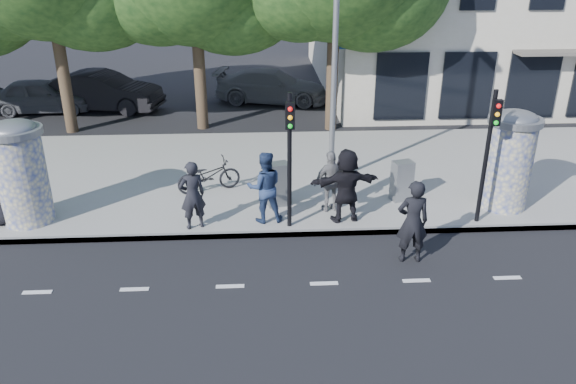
{
  "coord_description": "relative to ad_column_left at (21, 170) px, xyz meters",
  "views": [
    {
      "loc": [
        -1.33,
        -8.69,
        6.64
      ],
      "look_at": [
        -0.66,
        3.5,
        1.23
      ],
      "focal_mm": 35.0,
      "sensor_mm": 36.0,
      "label": 1
    }
  ],
  "objects": [
    {
      "name": "ground",
      "position": [
        7.2,
        -4.5,
        -1.54
      ],
      "size": [
        120.0,
        120.0,
        0.0
      ],
      "primitive_type": "plane",
      "color": "black",
      "rests_on": "ground"
    },
    {
      "name": "sidewalk",
      "position": [
        7.2,
        3.0,
        -1.46
      ],
      "size": [
        40.0,
        8.0,
        0.15
      ],
      "primitive_type": "cube",
      "color": "gray",
      "rests_on": "ground"
    },
    {
      "name": "curb",
      "position": [
        7.2,
        -0.95,
        -1.46
      ],
      "size": [
        40.0,
        0.1,
        0.16
      ],
      "primitive_type": "cube",
      "color": "slate",
      "rests_on": "ground"
    },
    {
      "name": "lane_dash_far",
      "position": [
        7.2,
        -3.1,
        -1.53
      ],
      "size": [
        32.0,
        0.12,
        0.01
      ],
      "primitive_type": "cube",
      "color": "silver",
      "rests_on": "ground"
    },
    {
      "name": "ad_column_left",
      "position": [
        0.0,
        0.0,
        0.0
      ],
      "size": [
        1.36,
        1.36,
        2.65
      ],
      "color": "beige",
      "rests_on": "sidewalk"
    },
    {
      "name": "ad_column_right",
      "position": [
        12.4,
        0.2,
        0.0
      ],
      "size": [
        1.36,
        1.36,
        2.65
      ],
      "color": "beige",
      "rests_on": "sidewalk"
    },
    {
      "name": "traffic_pole_near",
      "position": [
        6.6,
        -0.71,
        0.69
      ],
      "size": [
        0.22,
        0.31,
        3.4
      ],
      "color": "black",
      "rests_on": "sidewalk"
    },
    {
      "name": "traffic_pole_far",
      "position": [
        11.4,
        -0.71,
        0.69
      ],
      "size": [
        0.22,
        0.31,
        3.4
      ],
      "color": "black",
      "rests_on": "sidewalk"
    },
    {
      "name": "street_lamp",
      "position": [
        8.0,
        2.13,
        3.26
      ],
      "size": [
        0.25,
        0.93,
        8.0
      ],
      "color": "slate",
      "rests_on": "sidewalk"
    },
    {
      "name": "ped_a",
      "position": [
        -0.55,
        -0.11,
        -0.44
      ],
      "size": [
        1.09,
        0.91,
        1.91
      ],
      "primitive_type": "imported",
      "rotation": [
        0.0,
        0.0,
        3.53
      ],
      "color": "black",
      "rests_on": "sidewalk"
    },
    {
      "name": "ped_b",
      "position": [
        4.23,
        -0.61,
        -0.51
      ],
      "size": [
        0.75,
        0.62,
        1.75
      ],
      "primitive_type": "imported",
      "rotation": [
        0.0,
        0.0,
        3.51
      ],
      "color": "black",
      "rests_on": "sidewalk"
    },
    {
      "name": "ped_c",
      "position": [
        6.0,
        -0.33,
        -0.46
      ],
      "size": [
        0.96,
        0.78,
        1.85
      ],
      "primitive_type": "imported",
      "rotation": [
        0.0,
        0.0,
        3.24
      ],
      "color": "navy",
      "rests_on": "sidewalk"
    },
    {
      "name": "ped_e",
      "position": [
        7.73,
        0.19,
        -0.56
      ],
      "size": [
        1.09,
        0.82,
        1.65
      ],
      "primitive_type": "imported",
      "rotation": [
        0.0,
        0.0,
        3.45
      ],
      "color": "slate",
      "rests_on": "sidewalk"
    },
    {
      "name": "ped_f",
      "position": [
        8.04,
        -0.41,
        -0.43
      ],
      "size": [
        1.85,
        0.9,
        1.91
      ],
      "primitive_type": "imported",
      "rotation": [
        0.0,
        0.0,
        3.3
      ],
      "color": "black",
      "rests_on": "sidewalk"
    },
    {
      "name": "man_road",
      "position": [
        9.25,
        -2.24,
        -0.55
      ],
      "size": [
        0.72,
        0.48,
        1.97
      ],
      "primitive_type": "imported",
      "rotation": [
        0.0,
        0.0,
        3.13
      ],
      "color": "black",
      "rests_on": "ground"
    },
    {
      "name": "bicycle",
      "position": [
        4.44,
        1.63,
        -0.91
      ],
      "size": [
        1.19,
        1.92,
        0.95
      ],
      "primitive_type": "imported",
      "rotation": [
        0.0,
        0.0,
        1.9
      ],
      "color": "black",
      "rests_on": "sidewalk"
    },
    {
      "name": "cabinet_left",
      "position": [
        6.35,
        0.62,
        -0.79
      ],
      "size": [
        0.65,
        0.54,
        1.19
      ],
      "primitive_type": "cube",
      "rotation": [
        0.0,
        0.0,
        0.25
      ],
      "color": "slate",
      "rests_on": "sidewalk"
    },
    {
      "name": "cabinet_right",
      "position": [
        9.76,
        0.75,
        -0.83
      ],
      "size": [
        0.61,
        0.51,
        1.11
      ],
      "primitive_type": "cube",
      "rotation": [
        0.0,
        0.0,
        0.25
      ],
      "color": "gray",
      "rests_on": "sidewalk"
    },
    {
      "name": "car_left",
      "position": [
        -3.31,
        10.81,
        -0.81
      ],
      "size": [
        1.87,
        4.34,
        1.46
      ],
      "primitive_type": "imported",
      "rotation": [
        0.0,
        0.0,
        1.61
      ],
      "color": "#505157",
      "rests_on": "ground"
    },
    {
      "name": "car_mid",
      "position": [
        -0.8,
        11.02,
        -0.71
      ],
      "size": [
        2.79,
        5.31,
        1.66
      ],
      "primitive_type": "imported",
      "rotation": [
        0.0,
        0.0,
        1.36
      ],
      "color": "black",
      "rests_on": "ground"
    },
    {
      "name": "car_right",
      "position": [
        6.53,
        11.98,
        -0.8
      ],
      "size": [
        3.09,
        5.4,
        1.47
      ],
      "primitive_type": "imported",
      "rotation": [
        0.0,
        0.0,
        1.36
      ],
      "color": "slate",
      "rests_on": "ground"
    }
  ]
}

